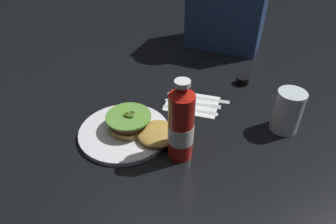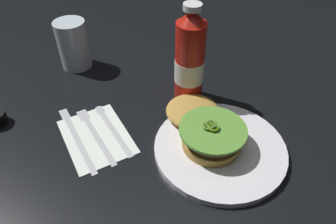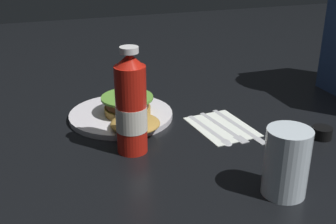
# 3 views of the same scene
# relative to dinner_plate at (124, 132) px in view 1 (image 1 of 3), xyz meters

# --- Properties ---
(ground_plane) EXTENTS (3.00, 3.00, 0.00)m
(ground_plane) POSITION_rel_dinner_plate_xyz_m (0.17, 0.16, -0.01)
(ground_plane) COLOR black
(dinner_plate) EXTENTS (0.26, 0.26, 0.01)m
(dinner_plate) POSITION_rel_dinner_plate_xyz_m (0.00, 0.00, 0.00)
(dinner_plate) COLOR white
(dinner_plate) RESTS_ON ground_plane
(burger_sandwich) EXTENTS (0.22, 0.13, 0.05)m
(burger_sandwich) POSITION_rel_dinner_plate_xyz_m (0.04, 0.01, 0.03)
(burger_sandwich) COLOR #B4873B
(burger_sandwich) RESTS_ON dinner_plate
(ketchup_bottle) EXTENTS (0.07, 0.07, 0.23)m
(ketchup_bottle) POSITION_rel_dinner_plate_xyz_m (0.18, -0.02, 0.10)
(ketchup_bottle) COLOR red
(ketchup_bottle) RESTS_ON ground_plane
(water_glass) EXTENTS (0.08, 0.08, 0.13)m
(water_glass) POSITION_rel_dinner_plate_xyz_m (0.43, 0.20, 0.06)
(water_glass) COLOR silver
(water_glass) RESTS_ON ground_plane
(condiment_cup) EXTENTS (0.05, 0.05, 0.03)m
(condiment_cup) POSITION_rel_dinner_plate_xyz_m (0.26, 0.41, 0.01)
(condiment_cup) COLOR black
(condiment_cup) RESTS_ON ground_plane
(napkin) EXTENTS (0.18, 0.14, 0.00)m
(napkin) POSITION_rel_dinner_plate_xyz_m (0.14, 0.22, -0.01)
(napkin) COLOR white
(napkin) RESTS_ON ground_plane
(spoon_utensil) EXTENTS (0.18, 0.04, 0.00)m
(spoon_utensil) POSITION_rel_dinner_plate_xyz_m (0.17, 0.19, -0.00)
(spoon_utensil) COLOR silver
(spoon_utensil) RESTS_ON napkin
(fork_utensil) EXTENTS (0.19, 0.05, 0.00)m
(fork_utensil) POSITION_rel_dinner_plate_xyz_m (0.15, 0.22, -0.00)
(fork_utensil) COLOR silver
(fork_utensil) RESTS_ON napkin
(butter_knife) EXTENTS (0.22, 0.04, 0.00)m
(butter_knife) POSITION_rel_dinner_plate_xyz_m (0.16, 0.26, -0.00)
(butter_knife) COLOR silver
(butter_knife) RESTS_ON napkin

